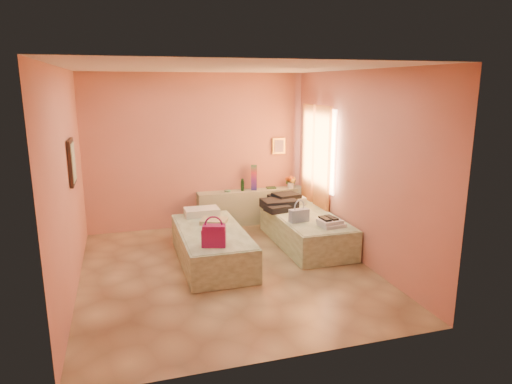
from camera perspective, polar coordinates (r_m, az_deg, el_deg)
ground at (r=6.62m, az=-3.64°, el=-9.79°), size 4.50×4.50×0.00m
room_walls at (r=6.73m, az=-3.26°, el=6.42°), size 4.02×4.51×2.81m
headboard_ledge at (r=8.67m, az=-0.56°, el=-1.86°), size 2.05×0.30×0.65m
bed_left at (r=6.86m, az=-5.54°, el=-6.71°), size 0.90×2.00×0.50m
bed_right at (r=7.60m, az=6.22°, el=-4.74°), size 0.90×2.00×0.50m
water_bottle at (r=8.51m, az=-1.70°, el=0.87°), size 0.07×0.07×0.22m
rainbow_box at (r=8.56m, az=-0.25°, el=1.82°), size 0.14×0.14×0.47m
small_dish at (r=8.48m, az=-3.59°, el=0.14°), size 0.15×0.15×0.03m
green_book at (r=8.73m, az=1.89°, el=0.54°), size 0.18×0.14×0.03m
flower_vase at (r=8.76m, az=4.36°, el=1.40°), size 0.24×0.24×0.28m
magenta_handbag at (r=6.07m, az=-5.29°, el=-5.43°), size 0.35×0.26×0.30m
khaki_garment at (r=7.09m, az=-5.27°, el=-3.63°), size 0.48×0.44×0.07m
clothes_pile at (r=7.93m, az=3.26°, el=-1.29°), size 0.73×0.73×0.19m
blue_handbag at (r=7.15m, az=5.40°, el=-2.93°), size 0.32×0.17×0.20m
towel_stack at (r=7.00m, az=9.43°, el=-3.85°), size 0.38×0.34×0.10m
sandal_pair at (r=7.01m, az=9.05°, el=-3.26°), size 0.21×0.27×0.03m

